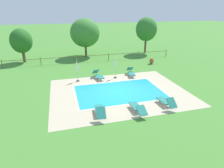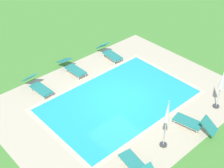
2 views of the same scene
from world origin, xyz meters
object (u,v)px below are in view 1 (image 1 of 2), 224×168
(sun_lounger_south_near_corner, at_px, (131,72))
(patio_umbrella_closed_row_west, at_px, (77,67))
(terracotta_urn_near_fence, at_px, (152,61))
(patio_umbrella_closed_row_mid_west, at_px, (115,63))
(tree_west_mid, at_px, (21,41))
(tree_far_west, at_px, (85,33))
(sun_lounger_north_near_steps, at_px, (100,110))
(tree_centre, at_px, (146,29))
(sun_lounger_north_end, at_px, (166,101))
(sun_lounger_north_mid, at_px, (137,107))
(sun_lounger_north_far, at_px, (98,75))

(sun_lounger_south_near_corner, xyz_separation_m, patio_umbrella_closed_row_west, (-5.80, -0.17, 1.12))
(terracotta_urn_near_fence, bearing_deg, sun_lounger_south_near_corner, -139.21)
(terracotta_urn_near_fence, bearing_deg, patio_umbrella_closed_row_mid_west, -147.28)
(terracotta_urn_near_fence, height_order, tree_west_mid, tree_west_mid)
(tree_far_west, xyz_separation_m, tree_west_mid, (-8.60, -1.28, -0.61))
(terracotta_urn_near_fence, bearing_deg, sun_lounger_north_near_steps, -130.47)
(tree_far_west, height_order, tree_centre, tree_centre)
(sun_lounger_north_end, bearing_deg, sun_lounger_north_near_steps, -179.79)
(sun_lounger_north_near_steps, relative_size, sun_lounger_north_mid, 0.97)
(sun_lounger_south_near_corner, xyz_separation_m, tree_centre, (6.20, 9.96, 3.37))
(sun_lounger_north_near_steps, xyz_separation_m, tree_centre, (11.23, 17.18, 3.36))
(tree_centre, bearing_deg, sun_lounger_north_end, -109.72)
(terracotta_urn_near_fence, bearing_deg, tree_far_west, 138.97)
(tree_west_mid, bearing_deg, patio_umbrella_closed_row_mid_west, -42.74)
(sun_lounger_south_near_corner, relative_size, tree_west_mid, 0.47)
(sun_lounger_north_far, distance_m, sun_lounger_north_end, 8.10)
(sun_lounger_north_mid, relative_size, sun_lounger_north_end, 1.04)
(patio_umbrella_closed_row_west, distance_m, tree_west_mid, 11.26)
(tree_west_mid, bearing_deg, patio_umbrella_closed_row_west, -56.20)
(sun_lounger_north_near_steps, distance_m, patio_umbrella_closed_row_west, 7.18)
(sun_lounger_north_far, height_order, patio_umbrella_closed_row_mid_west, patio_umbrella_closed_row_mid_west)
(sun_lounger_north_end, xyz_separation_m, terracotta_urn_near_fence, (4.23, 10.90, 0.02))
(patio_umbrella_closed_row_west, distance_m, tree_far_west, 11.01)
(sun_lounger_north_far, height_order, tree_west_mid, tree_west_mid)
(patio_umbrella_closed_row_west, distance_m, tree_centre, 15.86)
(sun_lounger_south_near_corner, height_order, tree_centre, tree_centre)
(patio_umbrella_closed_row_west, xyz_separation_m, tree_centre, (12.00, 10.12, 2.25))
(sun_lounger_north_end, distance_m, tree_far_west, 18.20)
(terracotta_urn_near_fence, xyz_separation_m, tree_west_mid, (-16.30, 5.43, 2.45))
(tree_far_west, height_order, tree_west_mid, tree_far_west)
(sun_lounger_north_near_steps, xyz_separation_m, tree_far_west, (1.62, 17.62, 3.07))
(sun_lounger_north_end, distance_m, patio_umbrella_closed_row_west, 9.22)
(sun_lounger_north_mid, distance_m, tree_centre, 19.69)
(patio_umbrella_closed_row_west, relative_size, tree_centre, 0.41)
(patio_umbrella_closed_row_mid_west, bearing_deg, sun_lounger_south_near_corner, 7.81)
(terracotta_urn_near_fence, height_order, tree_centre, tree_centre)
(sun_lounger_north_near_steps, bearing_deg, sun_lounger_north_end, 0.21)
(terracotta_urn_near_fence, distance_m, tree_west_mid, 17.35)
(sun_lounger_north_end, relative_size, sun_lounger_south_near_corner, 0.97)
(sun_lounger_north_far, relative_size, sun_lounger_south_near_corner, 0.99)
(sun_lounger_north_end, bearing_deg, sun_lounger_south_near_corner, 90.38)
(sun_lounger_north_far, bearing_deg, sun_lounger_north_near_steps, -100.91)
(sun_lounger_north_far, bearing_deg, sun_lounger_south_near_corner, -0.04)
(sun_lounger_north_far, distance_m, sun_lounger_south_near_corner, 3.64)
(tree_far_west, distance_m, tree_west_mid, 8.71)
(sun_lounger_north_mid, height_order, patio_umbrella_closed_row_west, patio_umbrella_closed_row_west)
(sun_lounger_north_end, distance_m, tree_west_mid, 20.45)
(sun_lounger_north_near_steps, distance_m, tree_centre, 20.80)
(tree_centre, bearing_deg, sun_lounger_south_near_corner, -121.91)
(patio_umbrella_closed_row_west, bearing_deg, sun_lounger_north_end, -50.27)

